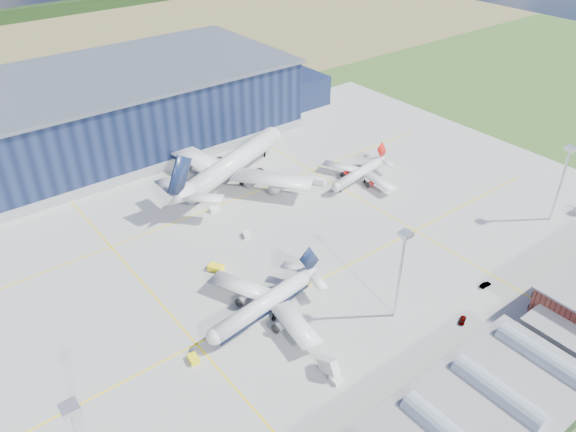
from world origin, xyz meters
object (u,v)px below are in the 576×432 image
object	(u,v)px
light_mast_center	(402,262)
gse_tug_c	(270,139)
airliner_navy	(262,298)
airstair	(328,368)
gse_cart_b	(215,209)
car_a	(463,320)
airliner_widebody	(233,153)
airliner_red	(359,169)
car_b	(485,285)
light_mast_east	(564,172)
gse_tug_b	(193,359)
gse_van_a	(255,316)
gse_van_b	(318,181)
gse_cart_a	(247,235)
gse_tug_a	(216,268)
hangar	(125,110)

from	to	relation	value
light_mast_center	gse_tug_c	bearing A→B (deg)	70.25
light_mast_center	airliner_navy	size ratio (longest dim) A/B	0.66
airliner_navy	gse_tug_c	world-z (taller)	airliner_navy
gse_tug_c	airstair	distance (m)	110.77
airliner_navy	gse_tug_c	bearing A→B (deg)	-134.88
gse_cart_b	car_a	world-z (taller)	gse_cart_b
airliner_widebody	gse_cart_b	world-z (taller)	airliner_widebody
light_mast_center	airliner_red	bearing A→B (deg)	53.65
airliner_widebody	car_b	bearing A→B (deg)	-99.33
airliner_navy	gse_tug_c	size ratio (longest dim) A/B	10.01
light_mast_east	light_mast_center	bearing A→B (deg)	180.00
gse_cart_b	gse_tug_b	bearing A→B (deg)	155.23
light_mast_east	gse_van_a	xyz separation A→B (m)	(-90.73, 18.35, -14.16)
airliner_navy	light_mast_center	bearing A→B (deg)	135.72
light_mast_center	airliner_red	distance (m)	62.82
light_mast_center	airliner_navy	xyz separation A→B (m)	(-23.91, 18.00, -9.74)
airliner_red	car_b	xyz separation A→B (m)	(-11.73, -56.43, -4.17)
airliner_red	gse_van_b	distance (m)	13.36
car_a	car_b	world-z (taller)	car_a
gse_van_a	airstair	size ratio (longest dim) A/B	1.24
gse_van_b	gse_cart_a	bearing A→B (deg)	165.55
gse_tug_a	car_a	xyz separation A→B (m)	(33.77, -49.96, -0.24)
gse_tug_a	gse_van_b	world-z (taller)	gse_van_b
airliner_widebody	gse_tug_b	distance (m)	77.90
gse_van_b	airliner_navy	bearing A→B (deg)	-172.89
gse_cart_b	car_b	xyz separation A→B (m)	(33.58, -69.68, -0.15)
gse_tug_b	gse_tug_a	bearing A→B (deg)	58.66
gse_van_b	car_b	size ratio (longest dim) A/B	1.42
car_a	gse_tug_b	bearing A→B (deg)	38.57
gse_van_a	gse_cart_b	distance (m)	47.91
airliner_red	gse_tug_a	world-z (taller)	airliner_red
airliner_widebody	gse_cart_a	size ratio (longest dim) A/B	20.89
airliner_red	airliner_widebody	bearing A→B (deg)	-50.42
gse_van_a	light_mast_center	bearing A→B (deg)	-128.23
gse_van_b	hangar	bearing A→B (deg)	85.11
gse_cart_b	car_a	distance (m)	76.37
gse_tug_a	car_b	xyz separation A→B (m)	(48.12, -45.72, -0.25)
light_mast_center	airstair	size ratio (longest dim) A/B	4.91
airliner_navy	gse_tug_a	size ratio (longest dim) A/B	9.47
light_mast_east	gse_van_b	distance (m)	70.46
light_mast_east	gse_tug_c	bearing A→B (deg)	109.17
gse_cart_a	gse_van_a	bearing A→B (deg)	-101.57
gse_van_b	gse_cart_b	bearing A→B (deg)	138.84
airliner_red	airstair	size ratio (longest dim) A/B	6.14
gse_cart_a	gse_van_b	xyz separation A→B (m)	(34.46, 10.12, 0.43)
light_mast_east	airliner_widebody	world-z (taller)	light_mast_east
light_mast_east	gse_tug_b	size ratio (longest dim) A/B	8.20
airliner_red	gse_cart_a	xyz separation A→B (m)	(-45.26, -3.17, -4.08)
gse_van_b	gse_tug_c	world-z (taller)	gse_van_b
gse_tug_b	car_b	world-z (taller)	gse_tug_b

